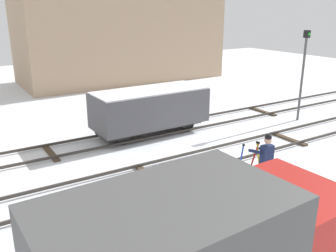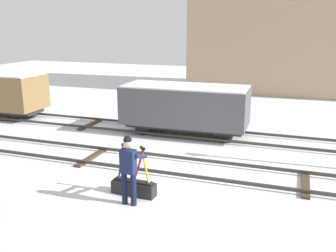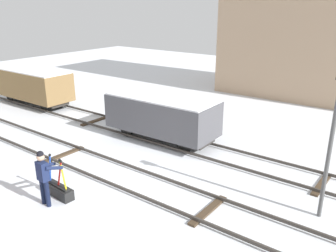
% 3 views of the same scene
% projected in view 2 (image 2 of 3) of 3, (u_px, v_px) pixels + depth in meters
% --- Properties ---
extents(ground_plane, '(60.00, 60.00, 0.00)m').
position_uv_depth(ground_plane, '(189.00, 170.00, 12.04)').
color(ground_plane, silver).
extents(track_main_line, '(44.00, 1.94, 0.18)m').
position_uv_depth(track_main_line, '(189.00, 167.00, 12.01)').
color(track_main_line, '#38332D').
rests_on(track_main_line, ground_plane).
extents(track_siding_near, '(44.00, 1.94, 0.18)m').
position_uv_depth(track_siding_near, '(215.00, 135.00, 15.53)').
color(track_siding_near, '#38332D').
rests_on(track_siding_near, ground_plane).
extents(switch_lever_frame, '(1.26, 0.43, 1.44)m').
position_uv_depth(switch_lever_frame, '(134.00, 186.00, 10.29)').
color(switch_lever_frame, black).
rests_on(switch_lever_frame, ground_plane).
extents(rail_worker, '(0.56, 0.73, 1.86)m').
position_uv_depth(rail_worker, '(129.00, 166.00, 9.53)').
color(rail_worker, '#111831').
rests_on(rail_worker, ground_plane).
extents(apartment_building, '(15.85, 6.60, 11.96)m').
position_uv_depth(apartment_building, '(313.00, 2.00, 25.01)').
color(apartment_building, tan).
rests_on(apartment_building, ground_plane).
extents(freight_car_far_end, '(5.21, 2.22, 2.09)m').
position_uv_depth(freight_car_far_end, '(185.00, 106.00, 15.65)').
color(freight_car_far_end, '#2D2B28').
rests_on(freight_car_far_end, ground_plane).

